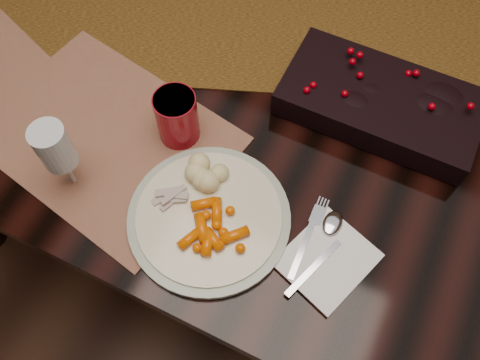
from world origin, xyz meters
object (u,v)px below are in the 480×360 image
at_px(mashed_potatoes, 205,171).
at_px(red_cup, 177,117).
at_px(centerpiece, 381,100).
at_px(dining_table, 277,178).
at_px(dinner_plate, 209,217).
at_px(wine_glass, 61,159).
at_px(placemat_main, 106,137).
at_px(turkey_shreds, 165,197).
at_px(baby_carrots, 210,224).
at_px(napkin, 328,259).

height_order(mashed_potatoes, red_cup, red_cup).
bearing_deg(centerpiece, red_cup, -146.48).
distance_m(dining_table, dinner_plate, 0.51).
relative_size(dining_table, red_cup, 16.70).
bearing_deg(wine_glass, dinner_plate, 8.61).
bearing_deg(placemat_main, turkey_shreds, -10.87).
distance_m(placemat_main, turkey_shreds, 0.19).
xyz_separation_m(dining_table, mashed_potatoes, (-0.05, -0.26, 0.41)).
bearing_deg(dining_table, red_cup, -128.44).
xyz_separation_m(centerpiece, wine_glass, (-0.45, -0.39, 0.04)).
height_order(mashed_potatoes, turkey_shreds, mashed_potatoes).
distance_m(placemat_main, mashed_potatoes, 0.22).
relative_size(placemat_main, mashed_potatoes, 6.28).
height_order(dinner_plate, wine_glass, wine_glass).
bearing_deg(wine_glass, dining_table, 53.05).
distance_m(centerpiece, wine_glass, 0.60).
height_order(centerpiece, placemat_main, centerpiece).
xyz_separation_m(baby_carrots, turkey_shreds, (-0.09, 0.01, -0.00)).
bearing_deg(napkin, placemat_main, -165.94).
bearing_deg(red_cup, centerpiece, 33.52).
bearing_deg(baby_carrots, turkey_shreds, 172.21).
distance_m(dining_table, centerpiece, 0.45).
xyz_separation_m(dinner_plate, turkey_shreds, (-0.08, -0.00, 0.02)).
relative_size(centerpiece, red_cup, 3.51).
distance_m(baby_carrots, wine_glass, 0.28).
bearing_deg(turkey_shreds, centerpiece, 52.42).
bearing_deg(centerpiece, dinner_plate, -118.58).
xyz_separation_m(dining_table, dinner_plate, (-0.01, -0.32, 0.39)).
distance_m(placemat_main, napkin, 0.48).
bearing_deg(dinner_plate, placemat_main, 165.60).
xyz_separation_m(mashed_potatoes, wine_glass, (-0.22, -0.11, 0.04)).
xyz_separation_m(baby_carrots, wine_glass, (-0.27, -0.02, 0.05)).
bearing_deg(red_cup, baby_carrots, -46.58).
distance_m(dining_table, turkey_shreds, 0.53).
height_order(dining_table, placemat_main, placemat_main).
xyz_separation_m(turkey_shreds, napkin, (0.30, 0.03, -0.02)).
xyz_separation_m(napkin, red_cup, (-0.35, 0.12, 0.05)).
distance_m(dining_table, napkin, 0.53).
height_order(dinner_plate, turkey_shreds, turkey_shreds).
bearing_deg(dinner_plate, turkey_shreds, -176.73).
relative_size(centerpiece, placemat_main, 0.81).
distance_m(centerpiece, red_cup, 0.39).
distance_m(centerpiece, turkey_shreds, 0.45).
xyz_separation_m(centerpiece, red_cup, (-0.33, -0.22, 0.02)).
relative_size(baby_carrots, red_cup, 1.13).
bearing_deg(napkin, wine_glass, -153.20).
bearing_deg(dining_table, napkin, -56.48).
relative_size(centerpiece, baby_carrots, 3.10).
bearing_deg(dinner_plate, wine_glass, -171.39).
bearing_deg(baby_carrots, red_cup, 133.42).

